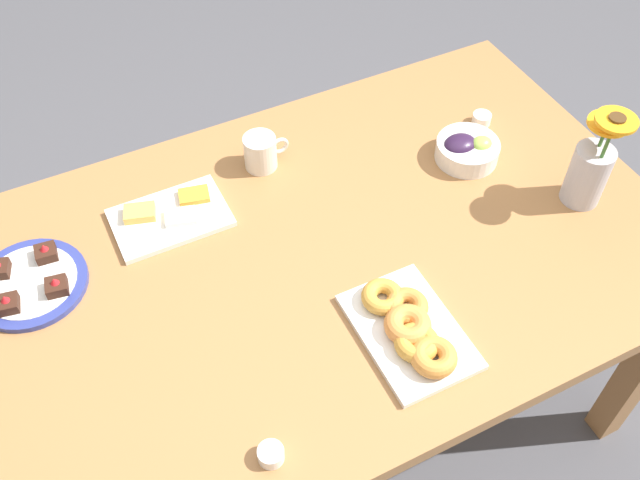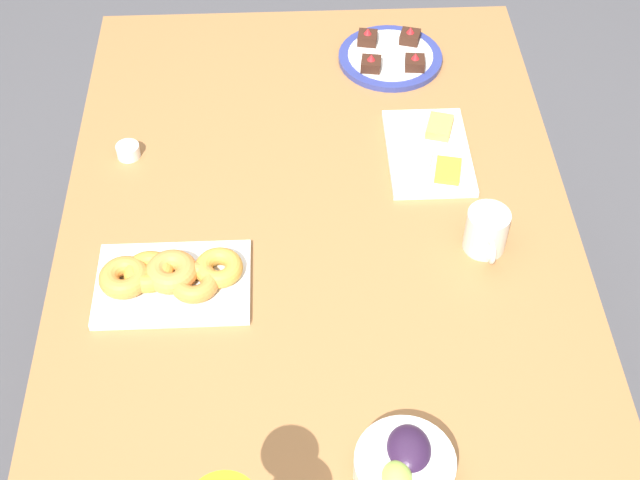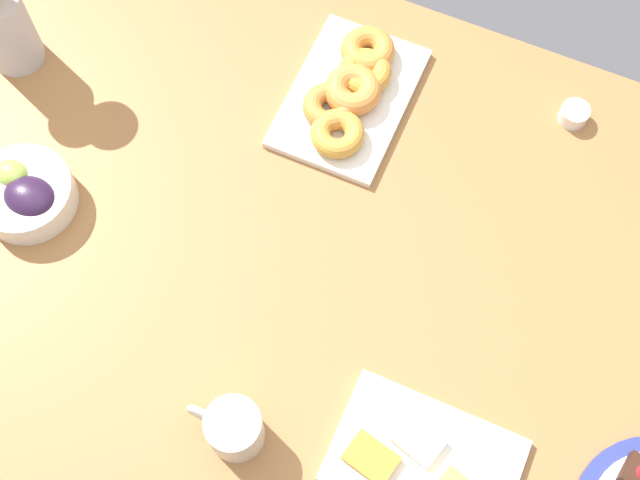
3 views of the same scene
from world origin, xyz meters
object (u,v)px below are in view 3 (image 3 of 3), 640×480
dining_table (320,270)px  coffee_mug (234,428)px  croissant_platter (351,92)px  flower_vase (2,22)px  cheese_platter (424,462)px  grape_bowl (26,194)px  jam_cup_berry (574,114)px

dining_table → coffee_mug: (-0.01, 0.31, 0.13)m
croissant_platter → flower_vase: size_ratio=1.09×
cheese_platter → flower_vase: bearing=-22.4°
dining_table → flower_vase: flower_vase is taller
grape_bowl → dining_table: bearing=-166.6°
dining_table → croissant_platter: croissant_platter is taller
grape_bowl → flower_vase: size_ratio=0.59×
cheese_platter → flower_vase: (0.89, -0.37, 0.08)m
grape_bowl → croissant_platter: 0.55m
cheese_platter → coffee_mug: bearing=15.1°
croissant_platter → jam_cup_berry: croissant_platter is taller
cheese_platter → jam_cup_berry: (-0.02, -0.63, 0.01)m
dining_table → grape_bowl: grape_bowl is taller
cheese_platter → flower_vase: 0.96m
jam_cup_berry → flower_vase: flower_vase is taller
coffee_mug → cheese_platter: (-0.26, -0.07, -0.03)m
flower_vase → dining_table: bearing=168.6°
cheese_platter → jam_cup_berry: cheese_platter is taller
dining_table → croissant_platter: 0.30m
coffee_mug → flower_vase: bearing=-34.9°
cheese_platter → dining_table: bearing=-42.2°
dining_table → cheese_platter: cheese_platter is taller
dining_table → flower_vase: size_ratio=6.11×
grape_bowl → flower_vase: 0.29m
dining_table → jam_cup_berry: 0.49m
coffee_mug → croissant_platter: (0.07, -0.58, -0.02)m
dining_table → cheese_platter: bearing=137.8°
dining_table → coffee_mug: bearing=90.9°
jam_cup_berry → croissant_platter: bearing=17.8°
dining_table → coffee_mug: 0.34m
croissant_platter → coffee_mug: bearing=96.7°
dining_table → croissant_platter: (0.06, -0.27, 0.11)m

